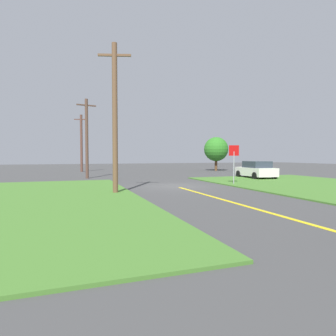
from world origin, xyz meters
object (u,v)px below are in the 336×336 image
(stop_sign, at_px, (234,157))
(oak_tree_left, at_px, (216,149))
(utility_pole_far, at_px, (81,143))
(car_on_crossroad, at_px, (256,170))
(utility_pole_mid, at_px, (87,137))
(utility_pole_near, at_px, (115,117))

(stop_sign, distance_m, oak_tree_left, 19.97)
(utility_pole_far, xyz_separation_m, oak_tree_left, (18.20, -3.55, -0.81))
(car_on_crossroad, relative_size, utility_pole_mid, 0.60)
(car_on_crossroad, xyz_separation_m, oak_tree_left, (3.30, 13.63, 2.26))
(utility_pole_near, bearing_deg, stop_sign, 13.47)
(stop_sign, height_order, utility_pole_near, utility_pole_near)
(stop_sign, bearing_deg, utility_pole_near, 23.18)
(utility_pole_near, distance_m, utility_pole_mid, 11.90)
(utility_pole_mid, xyz_separation_m, oak_tree_left, (18.23, 8.32, -0.77))
(utility_pole_far, bearing_deg, oak_tree_left, -11.02)
(oak_tree_left, bearing_deg, utility_pole_far, 168.98)
(car_on_crossroad, xyz_separation_m, utility_pole_near, (-14.15, -6.56, 3.45))
(utility_pole_near, relative_size, utility_pole_mid, 1.12)
(utility_pole_near, bearing_deg, utility_pole_far, 91.80)
(car_on_crossroad, height_order, utility_pole_far, utility_pole_far)
(car_on_crossroad, xyz_separation_m, utility_pole_far, (-14.90, 17.17, 3.07))
(car_on_crossroad, bearing_deg, utility_pole_mid, 75.45)
(utility_pole_far, bearing_deg, stop_sign, -65.81)
(utility_pole_mid, bearing_deg, utility_pole_far, 89.84)
(utility_pole_mid, relative_size, oak_tree_left, 1.55)
(stop_sign, relative_size, utility_pole_mid, 0.39)
(utility_pole_near, bearing_deg, oak_tree_left, 49.15)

